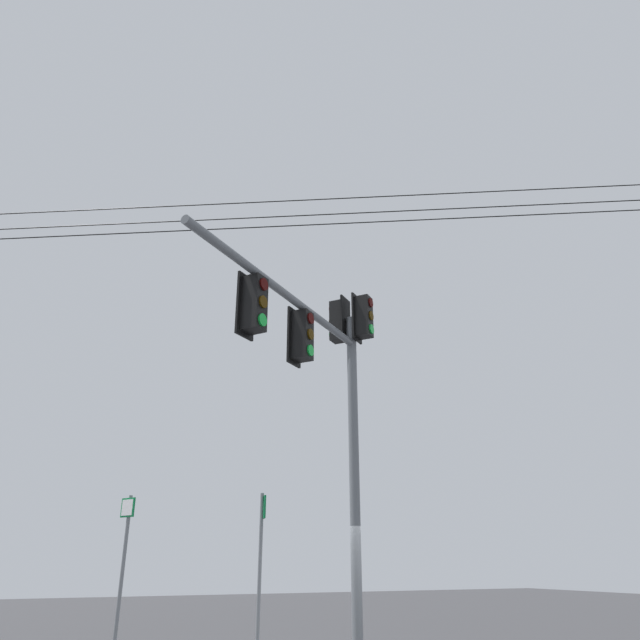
{
  "coord_description": "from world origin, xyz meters",
  "views": [
    {
      "loc": [
        -9.87,
        5.87,
        1.87
      ],
      "look_at": [
        -0.21,
        1.48,
        6.14
      ],
      "focal_mm": 33.81,
      "sensor_mm": 36.0,
      "label": 1
    }
  ],
  "objects": [
    {
      "name": "signal_mast_assembly",
      "position": [
        0.0,
        1.23,
        5.2
      ],
      "size": [
        3.99,
        4.75,
        7.21
      ],
      "color": "slate",
      "rests_on": "ground"
    },
    {
      "name": "route_sign_primary",
      "position": [
        1.44,
        1.93,
        1.9
      ],
      "size": [
        0.37,
        0.13,
        3.1
      ],
      "color": "slate",
      "rests_on": "ground"
    },
    {
      "name": "overhead_wire_span",
      "position": [
        0.3,
        -0.54,
        9.42
      ],
      "size": [
        9.28,
        19.07,
        1.47
      ],
      "color": "black"
    },
    {
      "name": "route_sign_secondary",
      "position": [
        2.63,
        4.22,
        1.86
      ],
      "size": [
        0.35,
        0.21,
        3.07
      ],
      "color": "slate",
      "rests_on": "ground"
    }
  ]
}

